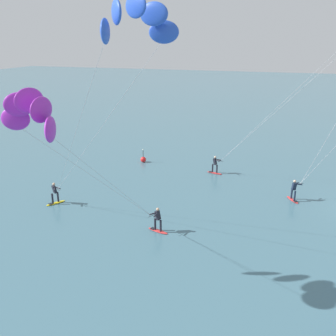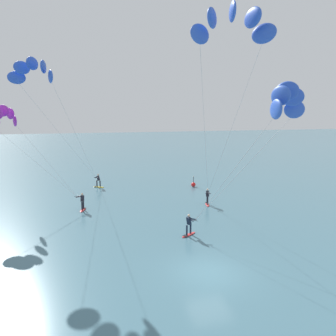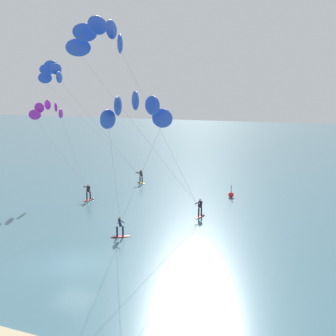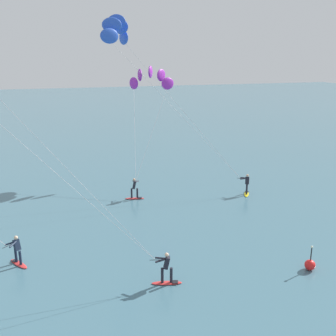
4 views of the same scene
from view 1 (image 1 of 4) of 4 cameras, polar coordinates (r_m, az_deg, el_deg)
kitesurfer_mid_water at (r=17.99m, az=-18.67°, el=6.74°), size 8.73×6.19×9.92m
kitesurfer_far_out at (r=19.05m, az=-5.77°, el=19.55°), size 8.17×11.32×13.85m
marker_buoy at (r=38.41m, az=-3.74°, el=1.31°), size 0.56×0.56×1.38m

